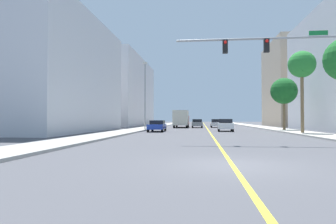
# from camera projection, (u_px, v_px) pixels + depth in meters

# --- Properties ---
(ground) EXTENTS (192.00, 192.00, 0.00)m
(ground) POSITION_uv_depth(u_px,v_px,m) (206.00, 127.00, 51.41)
(ground) COLOR #47474C
(sidewalk_left) EXTENTS (3.09, 168.00, 0.15)m
(sidewalk_left) POSITION_uv_depth(u_px,v_px,m) (153.00, 127.00, 52.46)
(sidewalk_left) COLOR #9E9B93
(sidewalk_left) RESTS_ON ground
(sidewalk_right) EXTENTS (3.09, 168.00, 0.15)m
(sidewalk_right) POSITION_uv_depth(u_px,v_px,m) (261.00, 127.00, 50.37)
(sidewalk_right) COLOR #B2ADA3
(sidewalk_right) RESTS_ON ground
(lane_marking_center) EXTENTS (0.16, 144.00, 0.01)m
(lane_marking_center) POSITION_uv_depth(u_px,v_px,m) (206.00, 127.00, 51.41)
(lane_marking_center) COLOR yellow
(lane_marking_center) RESTS_ON ground
(building_left_near) EXTENTS (14.75, 21.90, 13.53)m
(building_left_near) POSITION_uv_depth(u_px,v_px,m) (37.00, 75.00, 35.09)
(building_left_near) COLOR silver
(building_left_near) RESTS_ON ground
(building_left_far) EXTENTS (13.57, 27.16, 14.35)m
(building_left_far) POSITION_uv_depth(u_px,v_px,m) (113.00, 93.00, 63.90)
(building_left_far) COLOR silver
(building_left_far) RESTS_ON ground
(building_right_far) EXTENTS (15.79, 16.49, 17.10)m
(building_right_far) POSITION_uv_depth(u_px,v_px,m) (310.00, 84.00, 59.20)
(building_right_far) COLOR tan
(building_right_far) RESTS_ON ground
(traffic_signal_mast) EXTENTS (10.96, 0.36, 6.77)m
(traffic_signal_mast) POSITION_uv_depth(u_px,v_px,m) (299.00, 60.00, 17.88)
(traffic_signal_mast) COLOR gray
(traffic_signal_mast) RESTS_ON sidewalk_right
(street_lamp) EXTENTS (0.56, 0.28, 8.99)m
(street_lamp) POSITION_uv_depth(u_px,v_px,m) (145.00, 92.00, 39.04)
(street_lamp) COLOR gray
(street_lamp) RESTS_ON sidewalk_left
(palm_mid) EXTENTS (2.63, 2.63, 8.09)m
(palm_mid) POSITION_uv_depth(u_px,v_px,m) (302.00, 66.00, 28.86)
(palm_mid) COLOR brown
(palm_mid) RESTS_ON sidewalk_right
(palm_far) EXTENTS (3.28, 3.28, 6.51)m
(palm_far) POSITION_uv_depth(u_px,v_px,m) (284.00, 91.00, 36.67)
(palm_far) COLOR brown
(palm_far) RESTS_ON sidewalk_right
(car_white) EXTENTS (2.01, 3.96, 1.50)m
(car_white) POSITION_uv_depth(u_px,v_px,m) (225.00, 125.00, 35.58)
(car_white) COLOR white
(car_white) RESTS_ON ground
(car_blue) EXTENTS (1.90, 4.53, 1.34)m
(car_blue) POSITION_uv_depth(u_px,v_px,m) (157.00, 126.00, 34.53)
(car_blue) COLOR #1E389E
(car_blue) RESTS_ON ground
(car_silver) EXTENTS (1.96, 4.36, 1.45)m
(car_silver) POSITION_uv_depth(u_px,v_px,m) (216.00, 123.00, 50.48)
(car_silver) COLOR #BCBCC1
(car_silver) RESTS_ON ground
(car_gray) EXTENTS (1.87, 4.57, 1.45)m
(car_gray) POSITION_uv_depth(u_px,v_px,m) (197.00, 123.00, 49.65)
(car_gray) COLOR slate
(car_gray) RESTS_ON ground
(delivery_truck) EXTENTS (2.41, 8.21, 2.92)m
(delivery_truck) POSITION_uv_depth(u_px,v_px,m) (181.00, 118.00, 50.50)
(delivery_truck) COLOR red
(delivery_truck) RESTS_ON ground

